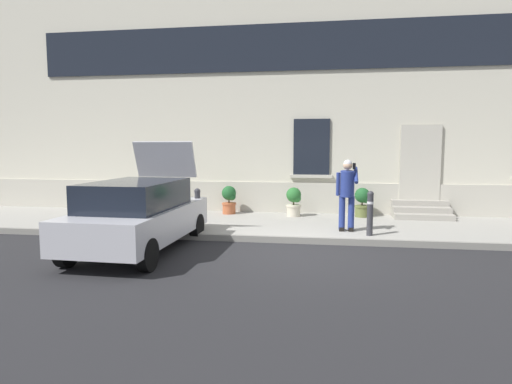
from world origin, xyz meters
name	(u,v)px	position (x,y,z in m)	size (l,w,h in m)	color
ground_plane	(292,253)	(0.00, 0.00, 0.00)	(80.00, 80.00, 0.00)	#232326
sidewalk	(299,225)	(0.00, 2.80, 0.07)	(24.00, 3.60, 0.15)	#99968E
curb_edge	(295,240)	(0.00, 0.94, 0.07)	(24.00, 0.12, 0.15)	gray
building_facade	(304,99)	(0.01, 5.29, 3.73)	(24.00, 1.52, 7.50)	beige
entrance_stoop	(421,211)	(3.47, 4.23, 0.34)	(1.62, 0.96, 0.48)	#9E998E
hatchback_car_silver	(139,214)	(-3.20, -0.29, 0.80)	(1.89, 4.11, 2.34)	#B7B7BF
bollard_near_person	(370,212)	(1.71, 1.35, 0.71)	(0.15, 0.15, 1.04)	#333338
bollard_far_left	(198,208)	(-2.41, 1.35, 0.71)	(0.15, 0.15, 1.04)	#333338
person_on_phone	(347,191)	(1.21, 1.78, 1.15)	(0.51, 0.47, 1.75)	navy
planter_charcoal	(168,198)	(-4.20, 4.14, 0.61)	(0.44, 0.44, 0.86)	#2D2D30
planter_terracotta	(229,199)	(-2.21, 4.07, 0.61)	(0.44, 0.44, 0.86)	#B25B38
planter_cream	(294,201)	(-0.21, 3.88, 0.61)	(0.44, 0.44, 0.86)	beige
planter_olive	(362,202)	(1.79, 4.07, 0.61)	(0.44, 0.44, 0.86)	#606B38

